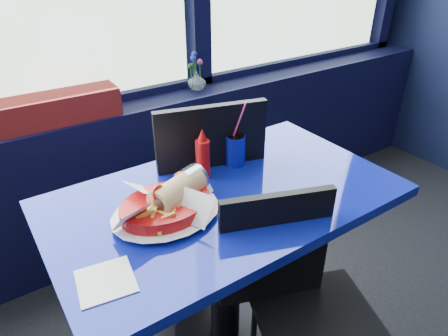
% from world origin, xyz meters
% --- Properties ---
extents(window_sill, '(5.00, 0.26, 0.80)m').
position_xyz_m(window_sill, '(0.00, 2.87, 0.40)').
color(window_sill, black).
rests_on(window_sill, ground).
extents(near_table, '(1.20, 0.70, 0.75)m').
position_xyz_m(near_table, '(0.30, 2.00, 0.57)').
color(near_table, black).
rests_on(near_table, ground).
extents(chair_near_front, '(0.50, 0.50, 0.85)m').
position_xyz_m(chair_near_front, '(0.38, 1.68, 0.49)').
color(chair_near_front, black).
rests_on(chair_near_front, ground).
extents(chair_near_back, '(0.55, 0.55, 0.99)m').
position_xyz_m(chair_near_back, '(0.34, 2.32, 0.57)').
color(chair_near_back, black).
rests_on(chair_near_back, ground).
extents(planter_box, '(0.63, 0.17, 0.13)m').
position_xyz_m(planter_box, '(-0.07, 2.84, 0.86)').
color(planter_box, maroon).
rests_on(planter_box, window_sill).
extents(flower_vase, '(0.11, 0.11, 0.21)m').
position_xyz_m(flower_vase, '(0.70, 2.86, 0.86)').
color(flower_vase, silver).
rests_on(flower_vase, window_sill).
extents(food_basket, '(0.33, 0.32, 0.11)m').
position_xyz_m(food_basket, '(0.08, 2.00, 0.79)').
color(food_basket, '#B40D0C').
rests_on(food_basket, near_table).
extents(ketchup_bottle, '(0.05, 0.05, 0.20)m').
position_xyz_m(ketchup_bottle, '(0.30, 2.14, 0.84)').
color(ketchup_bottle, '#B40D0C').
rests_on(ketchup_bottle, near_table).
extents(soda_cup, '(0.08, 0.08, 0.26)m').
position_xyz_m(soda_cup, '(0.45, 2.15, 0.81)').
color(soda_cup, '#0D1294').
rests_on(soda_cup, near_table).
extents(napkin, '(0.16, 0.16, 0.00)m').
position_xyz_m(napkin, '(-0.18, 1.84, 0.75)').
color(napkin, white).
rests_on(napkin, near_table).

